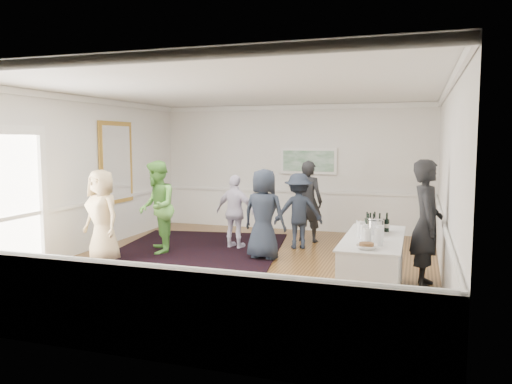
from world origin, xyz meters
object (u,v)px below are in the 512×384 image
(guest_tan, at_px, (102,216))
(ice_bucket, at_px, (375,227))
(guest_navy, at_px, (264,214))
(nut_bowl, at_px, (367,246))
(guest_dark_a, at_px, (298,211))
(guest_dark_b, at_px, (308,201))
(guest_lilac, at_px, (235,212))
(guest_green, at_px, (157,207))
(bartender, at_px, (427,224))
(serving_table, at_px, (373,266))

(guest_tan, height_order, ice_bucket, guest_tan)
(guest_navy, height_order, nut_bowl, guest_navy)
(guest_tan, relative_size, nut_bowl, 6.30)
(guest_tan, height_order, guest_navy, guest_tan)
(guest_tan, distance_m, guest_dark_a, 4.01)
(guest_dark_b, bearing_deg, guest_lilac, 52.16)
(guest_green, height_order, guest_dark_a, guest_green)
(guest_lilac, xyz_separation_m, ice_bucket, (3.09, -2.24, 0.22))
(guest_dark_a, bearing_deg, guest_lilac, -1.26)
(guest_dark_a, xyz_separation_m, ice_bucket, (1.82, -2.67, 0.20))
(bartender, height_order, guest_tan, bartender)
(guest_lilac, distance_m, ice_bucket, 3.82)
(guest_dark_b, bearing_deg, ice_bucket, 127.82)
(ice_bucket, bearing_deg, guest_tan, 176.84)
(guest_lilac, bearing_deg, guest_dark_b, -128.57)
(guest_green, bearing_deg, guest_lilac, 95.32)
(serving_table, bearing_deg, guest_dark_a, 122.05)
(guest_green, height_order, guest_dark_b, guest_green)
(serving_table, relative_size, guest_navy, 1.25)
(guest_navy, relative_size, nut_bowl, 6.29)
(guest_green, bearing_deg, ice_bucket, 45.11)
(guest_navy, xyz_separation_m, ice_bucket, (2.23, -1.50, 0.13))
(guest_lilac, bearing_deg, serving_table, 151.06)
(guest_green, height_order, nut_bowl, guest_green)
(serving_table, height_order, ice_bucket, ice_bucket)
(guest_dark_b, height_order, nut_bowl, guest_dark_b)
(serving_table, distance_m, nut_bowl, 0.98)
(guest_lilac, bearing_deg, bartender, 165.62)
(guest_green, relative_size, guest_navy, 1.08)
(guest_dark_a, height_order, guest_navy, guest_navy)
(bartender, xyz_separation_m, guest_dark_b, (-2.51, 2.89, -0.08))
(serving_table, bearing_deg, guest_tan, 174.29)
(guest_lilac, xyz_separation_m, guest_navy, (0.86, -0.74, 0.09))
(guest_green, xyz_separation_m, guest_dark_a, (2.65, 1.34, -0.14))
(guest_tan, bearing_deg, nut_bowl, 4.24)
(guest_lilac, bearing_deg, nut_bowl, 142.47)
(guest_dark_a, distance_m, guest_dark_b, 0.76)
(guest_tan, bearing_deg, guest_navy, 42.99)
(guest_tan, bearing_deg, guest_dark_a, 56.00)
(guest_tan, relative_size, guest_dark_b, 0.95)
(guest_tan, relative_size, guest_lilac, 1.12)
(bartender, distance_m, guest_lilac, 4.20)
(guest_lilac, relative_size, ice_bucket, 6.05)
(guest_dark_b, bearing_deg, nut_bowl, 121.70)
(serving_table, bearing_deg, guest_green, 160.76)
(guest_tan, distance_m, nut_bowl, 5.19)
(guest_tan, relative_size, guest_green, 0.93)
(serving_table, bearing_deg, guest_navy, 142.16)
(bartender, bearing_deg, guest_tan, 87.88)
(guest_lilac, height_order, guest_dark_a, guest_dark_a)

